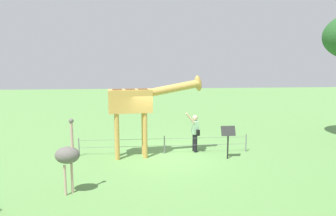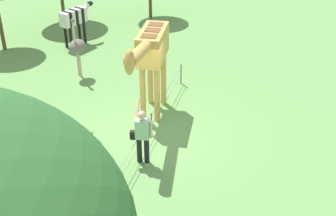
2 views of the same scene
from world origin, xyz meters
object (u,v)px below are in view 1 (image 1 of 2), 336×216
(giraffe, at_px, (138,104))
(ostrich, at_px, (68,155))
(visitor, at_px, (195,131))
(info_sign, at_px, (228,135))

(giraffe, distance_m, ostrich, 4.10)
(giraffe, height_order, ostrich, giraffe)
(visitor, bearing_deg, info_sign, -43.43)
(ostrich, bearing_deg, info_sign, 27.18)
(giraffe, relative_size, visitor, 2.22)
(ostrich, relative_size, info_sign, 1.70)
(visitor, xyz_separation_m, ostrich, (-4.40, -3.91, 0.27))
(ostrich, distance_m, info_sign, 6.22)
(giraffe, distance_m, visitor, 2.73)
(giraffe, bearing_deg, visitor, 11.67)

